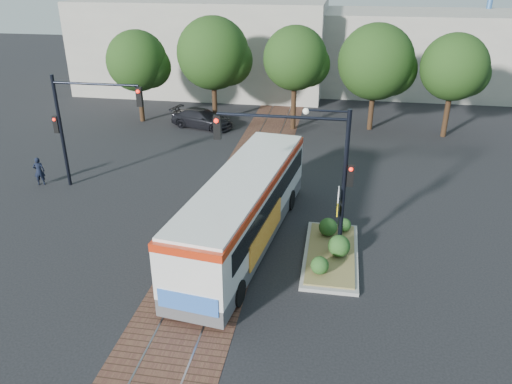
% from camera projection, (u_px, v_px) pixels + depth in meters
% --- Properties ---
extents(ground, '(120.00, 120.00, 0.00)m').
position_uv_depth(ground, '(223.00, 235.00, 22.26)').
color(ground, black).
rests_on(ground, ground).
extents(trackbed, '(3.60, 40.00, 0.02)m').
position_uv_depth(trackbed, '(241.00, 197.00, 25.83)').
color(trackbed, brown).
rests_on(trackbed, ground).
extents(tree_row, '(26.40, 5.60, 7.67)m').
position_uv_depth(tree_row, '(291.00, 60.00, 34.71)').
color(tree_row, '#382314').
rests_on(tree_row, ground).
extents(warehouses, '(40.00, 13.00, 8.00)m').
position_uv_depth(warehouses, '(286.00, 47.00, 46.43)').
color(warehouses, '#ADA899').
rests_on(warehouses, ground).
extents(city_bus, '(3.98, 11.94, 3.14)m').
position_uv_depth(city_bus, '(244.00, 206.00, 21.02)').
color(city_bus, '#4A4B4D').
rests_on(city_bus, ground).
extents(traffic_island, '(2.20, 5.20, 1.13)m').
position_uv_depth(traffic_island, '(332.00, 249.00, 20.59)').
color(traffic_island, gray).
rests_on(traffic_island, ground).
extents(signal_pole_main, '(5.49, 0.46, 6.00)m').
position_uv_depth(signal_pole_main, '(313.00, 160.00, 19.20)').
color(signal_pole_main, black).
rests_on(signal_pole_main, ground).
extents(signal_pole_left, '(4.99, 0.34, 6.00)m').
position_uv_depth(signal_pole_left, '(79.00, 117.00, 25.47)').
color(signal_pole_left, black).
rests_on(signal_pole_left, ground).
extents(officer, '(0.67, 0.56, 1.58)m').
position_uv_depth(officer, '(39.00, 171.00, 26.95)').
color(officer, black).
rests_on(officer, ground).
extents(parked_car, '(4.97, 3.01, 1.35)m').
position_uv_depth(parked_car, '(202.00, 118.00, 36.33)').
color(parked_car, black).
rests_on(parked_car, ground).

